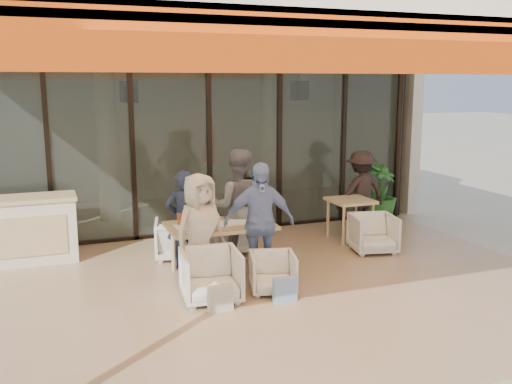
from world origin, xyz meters
The scene contains 21 objects.
ground centered at (0.00, 0.00, 0.00)m, with size 70.00×70.00×0.00m, color #C6B293.
terrace_floor centered at (0.00, 0.00, 0.01)m, with size 8.00×6.00×0.01m, color tan.
terrace_structure centered at (0.00, -0.26, 3.25)m, with size 8.00×6.00×3.40m.
glass_storefront centered at (0.00, 3.00, 1.60)m, with size 8.08×0.10×3.20m.
interior_block centered at (0.01, 5.31, 2.23)m, with size 9.05×3.62×3.52m.
host_counter centered at (-3.27, 2.30, 0.53)m, with size 1.85×0.65×1.04m.
dining_table centered at (-0.49, 0.81, 0.69)m, with size 1.50×0.90×0.93m.
chair_far_left centered at (-0.90, 1.75, 0.35)m, with size 0.67×0.63×0.69m, color white.
chair_far_right centered at (-0.06, 1.75, 0.35)m, with size 0.68×0.64×0.70m, color white.
chair_near_left centered at (-0.90, -0.15, 0.37)m, with size 0.72×0.67×0.74m, color white.
chair_near_right centered at (-0.06, -0.15, 0.30)m, with size 0.58×0.54×0.60m, color white.
diner_navy centered at (-0.90, 1.25, 0.74)m, with size 0.54×0.35×1.48m, color #1A2339.
diner_grey centered at (-0.06, 1.25, 0.88)m, with size 0.85×0.66×1.75m, color slate.
diner_cream centered at (-0.90, 0.35, 0.78)m, with size 0.77×0.50×1.57m, color beige.
diner_periwinkle centered at (-0.06, 0.35, 0.84)m, with size 0.98×0.41×1.67m, color #7994CB.
tote_bag_cream centered at (-0.90, -0.55, 0.17)m, with size 0.30×0.10×0.34m, color silver.
tote_bag_blue centered at (-0.06, -0.55, 0.17)m, with size 0.30×0.10×0.34m, color #99BFD8.
side_table centered at (2.14, 1.68, 0.64)m, with size 0.70×0.70×0.74m.
side_chair centered at (2.14, 0.93, 0.35)m, with size 0.68×0.64×0.70m, color white.
standing_woman centered at (2.60, 2.11, 0.76)m, with size 0.98×0.56×1.52m, color black.
potted_palm centered at (3.38, 2.68, 0.59)m, with size 0.67×0.67×1.19m, color #1E5919.
Camera 1 is at (-2.77, -6.74, 2.74)m, focal length 40.00 mm.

